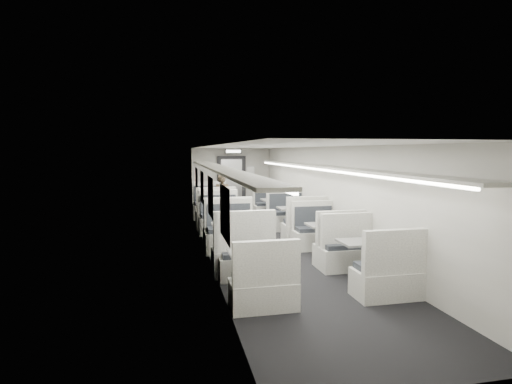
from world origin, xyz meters
name	(u,v)px	position (x,y,z in m)	size (l,w,h in m)	color
room	(269,197)	(0.00, 0.00, 1.20)	(3.24, 12.24, 2.64)	black
booth_left_a	(213,210)	(-1.00, 3.39, 0.42)	(1.15, 2.34, 1.25)	white
booth_left_b	(223,225)	(-1.00, 0.89, 0.40)	(1.11, 2.25, 1.20)	white
booth_left_c	(235,242)	(-1.00, -1.17, 0.41)	(1.13, 2.29, 1.23)	white
booth_left_d	(253,270)	(-1.00, -2.98, 0.35)	(0.97, 1.97, 1.05)	white
booth_right_a	(275,210)	(1.00, 3.14, 0.38)	(1.06, 2.15, 1.15)	white
booth_right_b	(295,221)	(1.00, 1.04, 0.40)	(1.09, 2.22, 1.19)	white
booth_right_c	(327,240)	(1.00, -1.23, 0.37)	(1.03, 2.08, 1.11)	white
booth_right_d	(364,261)	(1.00, -2.91, 0.38)	(1.04, 2.10, 1.12)	white
passenger	(223,199)	(-0.71, 3.13, 0.79)	(0.58, 0.38, 1.59)	black
window_a	(197,181)	(-1.49, 3.40, 1.35)	(0.02, 1.18, 0.84)	black
window_b	(202,187)	(-1.49, 1.20, 1.35)	(0.02, 1.18, 0.84)	black
window_c	(211,197)	(-1.49, -1.00, 1.35)	(0.02, 1.18, 0.84)	black
window_d	(225,213)	(-1.49, -3.20, 1.35)	(0.02, 1.18, 0.84)	black
luggage_rack_left	(218,168)	(-1.24, -0.30, 1.92)	(0.46, 10.40, 0.09)	white
luggage_rack_right	(323,167)	(1.24, -0.30, 1.92)	(0.46, 10.40, 0.09)	white
vestibule_door	(232,184)	(0.00, 5.93, 1.04)	(1.10, 0.13, 2.10)	black
exit_sign	(233,151)	(0.00, 5.44, 2.28)	(0.62, 0.12, 0.16)	black
wall_notice	(251,172)	(0.75, 5.92, 1.50)	(0.32, 0.02, 0.40)	silver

